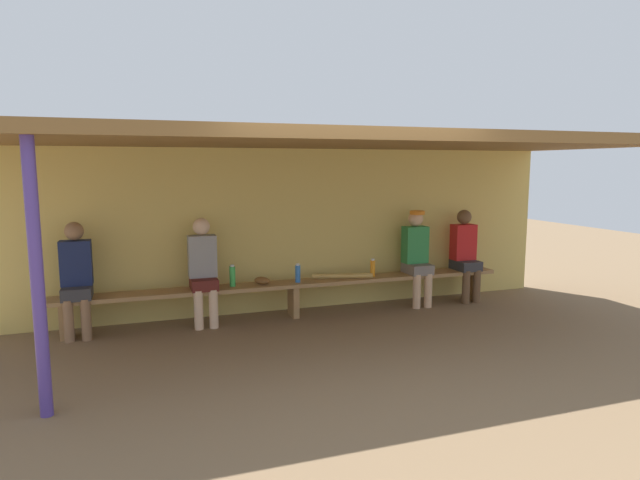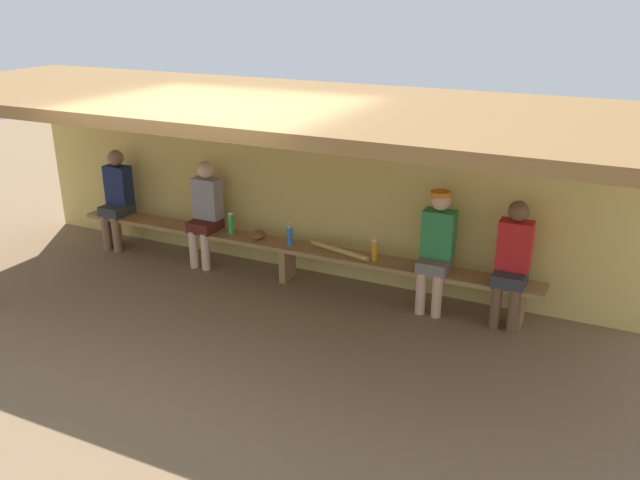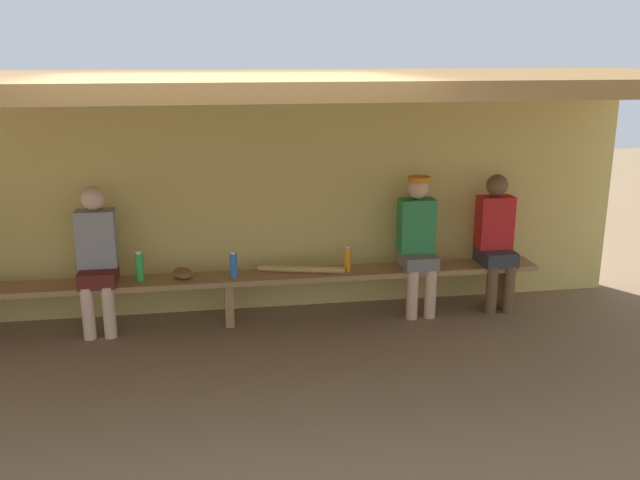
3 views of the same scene
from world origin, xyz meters
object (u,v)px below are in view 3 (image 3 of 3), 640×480
at_px(water_bottle_blue, 234,265).
at_px(water_bottle_orange, 347,259).
at_px(water_bottle_green, 140,267).
at_px(baseball_glove_worn, 183,273).
at_px(player_in_white, 97,254).
at_px(baseball_bat, 301,269).
at_px(bench, 228,284).
at_px(player_shirtless_tan, 496,236).
at_px(player_rightmost, 418,238).

distance_m(water_bottle_blue, water_bottle_orange, 1.07).
xyz_separation_m(water_bottle_green, baseball_glove_worn, (0.38, 0.01, -0.09)).
height_order(player_in_white, water_bottle_green, player_in_white).
height_order(baseball_glove_worn, baseball_bat, baseball_glove_worn).
relative_size(water_bottle_blue, water_bottle_green, 0.89).
distance_m(bench, player_in_white, 1.21).
bearing_deg(player_shirtless_tan, baseball_glove_worn, 179.68).
bearing_deg(player_shirtless_tan, baseball_bat, -179.91).
bearing_deg(water_bottle_orange, baseball_glove_worn, 178.29).
bearing_deg(baseball_bat, baseball_glove_worn, -166.38).
bearing_deg(bench, water_bottle_green, 179.23).
relative_size(player_rightmost, water_bottle_orange, 5.34).
bearing_deg(water_bottle_orange, player_in_white, 179.27).
bearing_deg(water_bottle_green, bench, -0.77).
bearing_deg(water_bottle_green, baseball_bat, -0.41).
bearing_deg(baseball_bat, water_bottle_blue, -162.88).
height_order(player_rightmost, player_in_white, player_rightmost).
bearing_deg(water_bottle_orange, bench, 178.68).
bearing_deg(baseball_bat, player_shirtless_tan, 14.74).
bearing_deg(player_in_white, baseball_glove_worn, 1.29).
relative_size(player_rightmost, player_shirtless_tan, 1.01).
bearing_deg(player_rightmost, baseball_glove_worn, 179.58).
bearing_deg(water_bottle_blue, water_bottle_green, 177.43).
bearing_deg(water_bottle_blue, player_in_white, 178.55).
bearing_deg(bench, baseball_bat, -0.00).
height_order(player_rightmost, player_shirtless_tan, player_rightmost).
xyz_separation_m(bench, baseball_bat, (0.69, -0.00, 0.11)).
xyz_separation_m(water_bottle_orange, baseball_glove_worn, (-1.54, 0.05, -0.08)).
bearing_deg(player_rightmost, baseball_bat, -179.82).
relative_size(water_bottle_green, water_bottle_orange, 1.10).
relative_size(bench, water_bottle_green, 21.63).
relative_size(water_bottle_green, baseball_glove_worn, 1.16).
distance_m(player_shirtless_tan, player_in_white, 3.78).
height_order(water_bottle_blue, water_bottle_orange, water_bottle_orange).
xyz_separation_m(player_in_white, water_bottle_orange, (2.28, -0.03, -0.15)).
height_order(player_shirtless_tan, water_bottle_blue, player_shirtless_tan).
relative_size(bench, player_in_white, 4.49).
height_order(bench, water_bottle_green, water_bottle_green).
xyz_separation_m(water_bottle_orange, baseball_bat, (-0.44, 0.03, -0.09)).
bearing_deg(baseball_bat, player_in_white, -165.45).
bearing_deg(baseball_glove_worn, player_rightmost, -115.40).
bearing_deg(bench, player_in_white, 179.85).
xyz_separation_m(player_rightmost, water_bottle_orange, (-0.70, -0.03, -0.17)).
bearing_deg(baseball_bat, water_bottle_orange, 11.24).
bearing_deg(water_bottle_green, player_rightmost, -0.16).
distance_m(player_in_white, water_bottle_blue, 1.22).
height_order(bench, player_shirtless_tan, player_shirtless_tan).
xyz_separation_m(player_rightmost, player_in_white, (-2.98, -0.00, -0.02)).
bearing_deg(player_rightmost, water_bottle_orange, -177.57).
distance_m(water_bottle_blue, water_bottle_green, 0.85).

